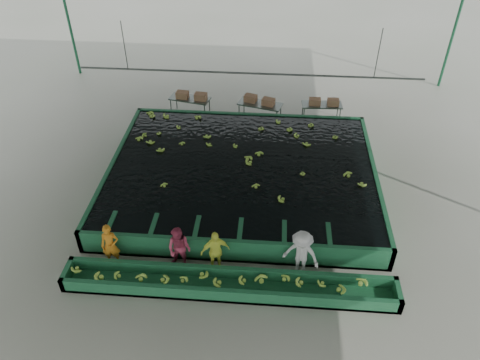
# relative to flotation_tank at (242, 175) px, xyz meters

# --- Properties ---
(ground) EXTENTS (80.00, 80.00, 0.00)m
(ground) POSITION_rel_flotation_tank_xyz_m (0.00, -1.50, -0.45)
(ground) COLOR gray
(ground) RESTS_ON ground
(shed_roof) EXTENTS (20.00, 22.00, 0.04)m
(shed_roof) POSITION_rel_flotation_tank_xyz_m (0.00, -1.50, 4.55)
(shed_roof) COLOR #91959F
(shed_roof) RESTS_ON shed_posts
(shed_posts) EXTENTS (20.00, 22.00, 5.00)m
(shed_posts) POSITION_rel_flotation_tank_xyz_m (0.00, -1.50, 2.05)
(shed_posts) COLOR #1F633E
(shed_posts) RESTS_ON ground
(flotation_tank) EXTENTS (10.00, 8.00, 0.90)m
(flotation_tank) POSITION_rel_flotation_tank_xyz_m (0.00, 0.00, 0.00)
(flotation_tank) COLOR #1C5A34
(flotation_tank) RESTS_ON ground
(tank_water) EXTENTS (9.70, 7.70, 0.00)m
(tank_water) POSITION_rel_flotation_tank_xyz_m (0.00, -0.00, 0.40)
(tank_water) COLOR black
(tank_water) RESTS_ON flotation_tank
(sorting_trough) EXTENTS (10.00, 1.00, 0.50)m
(sorting_trough) POSITION_rel_flotation_tank_xyz_m (0.00, -5.10, -0.20)
(sorting_trough) COLOR #1C5A34
(sorting_trough) RESTS_ON ground
(cableway_rail) EXTENTS (0.08, 0.08, 14.00)m
(cableway_rail) POSITION_rel_flotation_tank_xyz_m (0.00, 3.50, 2.55)
(cableway_rail) COLOR #59605B
(cableway_rail) RESTS_ON shed_roof
(rail_hanger_left) EXTENTS (0.04, 0.04, 2.00)m
(rail_hanger_left) POSITION_rel_flotation_tank_xyz_m (-5.00, 3.50, 3.55)
(rail_hanger_left) COLOR #59605B
(rail_hanger_left) RESTS_ON shed_roof
(rail_hanger_right) EXTENTS (0.04, 0.04, 2.00)m
(rail_hanger_right) POSITION_rel_flotation_tank_xyz_m (5.00, 3.50, 3.55)
(rail_hanger_right) COLOR #59605B
(rail_hanger_right) RESTS_ON shed_roof
(worker_a) EXTENTS (0.61, 0.44, 1.54)m
(worker_a) POSITION_rel_flotation_tank_xyz_m (-3.76, -4.30, 0.32)
(worker_a) COLOR orange
(worker_a) RESTS_ON ground
(worker_b) EXTENTS (0.90, 0.77, 1.59)m
(worker_b) POSITION_rel_flotation_tank_xyz_m (-1.60, -4.30, 0.35)
(worker_b) COLOR #A7334E
(worker_b) RESTS_ON ground
(worker_c) EXTENTS (0.98, 0.69, 1.55)m
(worker_c) POSITION_rel_flotation_tank_xyz_m (-0.50, -4.30, 0.32)
(worker_c) COLOR #F2FD52
(worker_c) RESTS_ON ground
(worker_d) EXTENTS (1.27, 0.97, 1.73)m
(worker_d) POSITION_rel_flotation_tank_xyz_m (2.11, -4.30, 0.42)
(worker_d) COLOR beige
(worker_d) RESTS_ON ground
(packing_table_left) EXTENTS (1.99, 1.13, 0.85)m
(packing_table_left) POSITION_rel_flotation_tank_xyz_m (-2.86, 5.20, -0.02)
(packing_table_left) COLOR #59605B
(packing_table_left) RESTS_ON ground
(packing_table_mid) EXTENTS (2.12, 1.28, 0.90)m
(packing_table_mid) POSITION_rel_flotation_tank_xyz_m (0.45, 4.86, 0.00)
(packing_table_mid) COLOR #59605B
(packing_table_mid) RESTS_ON ground
(packing_table_right) EXTENTS (1.86, 0.82, 0.83)m
(packing_table_right) POSITION_rel_flotation_tank_xyz_m (3.28, 5.15, -0.03)
(packing_table_right) COLOR #59605B
(packing_table_right) RESTS_ON ground
(box_stack_left) EXTENTS (1.48, 0.57, 0.31)m
(box_stack_left) POSITION_rel_flotation_tank_xyz_m (-2.75, 5.15, 0.41)
(box_stack_left) COLOR #906243
(box_stack_left) RESTS_ON packing_table_left
(box_stack_mid) EXTENTS (1.46, 0.82, 0.30)m
(box_stack_mid) POSITION_rel_flotation_tank_xyz_m (0.41, 4.90, 0.45)
(box_stack_mid) COLOR #906243
(box_stack_mid) RESTS_ON packing_table_mid
(box_stack_right) EXTENTS (1.35, 0.38, 0.29)m
(box_stack_right) POSITION_rel_flotation_tank_xyz_m (3.35, 5.11, 0.38)
(box_stack_right) COLOR #906243
(box_stack_right) RESTS_ON packing_table_right
(floating_bananas) EXTENTS (8.11, 5.53, 0.11)m
(floating_bananas) POSITION_rel_flotation_tank_xyz_m (0.00, 0.80, 0.40)
(floating_bananas) COLOR #9FCA43
(floating_bananas) RESTS_ON tank_water
(trough_bananas) EXTENTS (9.23, 0.62, 0.12)m
(trough_bananas) POSITION_rel_flotation_tank_xyz_m (0.00, -5.10, -0.05)
(trough_bananas) COLOR #9FCA43
(trough_bananas) RESTS_ON sorting_trough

